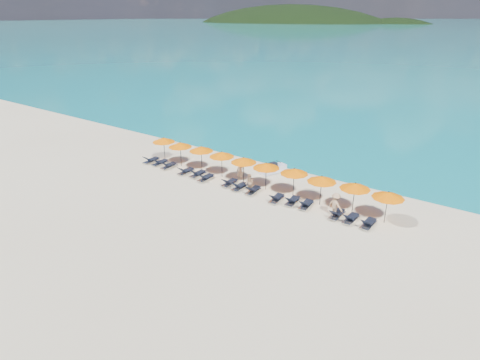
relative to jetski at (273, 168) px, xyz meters
The scene contains 32 objects.
ground 8.44m from the jetski, 87.31° to the right, with size 1400.00×1400.00×0.00m, color beige.
headland_main 611.40m from the jetski, 119.41° to the left, with size 374.00×242.00×126.50m.
headland_small 572.60m from the jetski, 105.18° to the left, with size 162.00×126.00×85.50m.
jetski is the anchor object (origin of this frame).
beachgoer_a 3.33m from the jetski, 113.87° to the right, with size 0.55×0.36×1.51m, color tan.
beachgoer_b 4.63m from the jetski, 81.74° to the right, with size 0.71×0.41×1.46m, color tan.
beachgoer_c 8.96m from the jetski, 30.47° to the right, with size 1.12×0.52×1.73m, color tan.
umbrella_0 10.51m from the jetski, 161.16° to the right, with size 2.10×2.10×2.28m.
umbrella_1 8.50m from the jetski, 154.93° to the right, with size 2.10×2.10×2.28m.
umbrella_2 6.44m from the jetski, 147.94° to the right, with size 2.10×2.10×2.28m.
umbrella_3 4.80m from the jetski, 130.65° to the right, with size 2.10×2.10×2.28m.
umbrella_4 3.92m from the jetski, 100.58° to the right, with size 2.10×2.10×2.28m.
umbrella_5 4.14m from the jetski, 67.02° to the right, with size 2.10×2.10×2.28m.
umbrella_6 5.28m from the jetski, 40.76° to the right, with size 2.10×2.10×2.28m.
umbrella_7 7.21m from the jetski, 29.58° to the right, with size 2.10×2.10×2.28m.
umbrella_8 9.24m from the jetski, 21.25° to the right, with size 2.10×2.10×2.28m.
umbrella_9 11.39m from the jetski, 17.67° to the right, with size 2.10×2.10×2.28m.
lounger_0 11.39m from the jetski, 156.71° to the right, with size 0.66×1.71×0.66m.
lounger_1 10.36m from the jetski, 154.56° to the right, with size 0.65×1.71×0.66m.
lounger_2 9.29m from the jetski, 150.61° to the right, with size 0.64×1.71×0.66m.
lounger_3 7.55m from the jetski, 141.74° to the right, with size 0.69×1.72×0.66m.
lounger_4 6.52m from the jetski, 135.95° to the right, with size 0.63×1.70×0.66m.
lounger_5 5.99m from the jetski, 126.56° to the right, with size 0.67×1.72×0.66m.
lounger_6 4.67m from the jetski, 106.56° to the right, with size 0.66×1.72×0.66m.
lounger_7 4.65m from the jetski, 92.59° to the right, with size 0.67×1.72×0.66m.
lounger_8 4.72m from the jetski, 77.32° to the right, with size 0.76×1.75×0.66m.
lounger_9 5.81m from the jetski, 55.79° to the right, with size 0.79×1.75×0.66m.
lounger_10 6.31m from the jetski, 45.45° to the right, with size 0.78×1.75×0.66m.
lounger_11 7.06m from the jetski, 38.91° to the right, with size 0.78×1.75×0.66m.
lounger_12 9.10m from the jetski, 30.02° to the right, with size 0.65×1.71×0.66m.
lounger_13 9.99m from the jetski, 27.33° to the right, with size 0.69×1.72×0.66m.
lounger_14 11.05m from the jetski, 24.50° to the right, with size 0.65×1.71×0.66m.
Camera 1 is at (16.34, -19.54, 12.81)m, focal length 30.00 mm.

